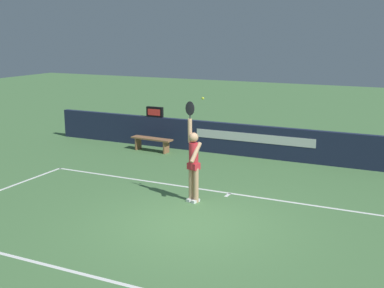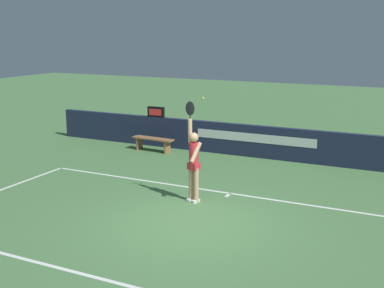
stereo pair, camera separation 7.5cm
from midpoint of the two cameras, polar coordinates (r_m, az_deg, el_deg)
name	(u,v)px [view 2 (the right image)]	position (r m, az deg, el deg)	size (l,w,h in m)	color
ground_plane	(191,224)	(10.92, 0.14, -9.18)	(60.00, 60.00, 0.00)	#4D7A45
court_lines	(186,228)	(10.69, -0.49, -9.65)	(11.23, 5.26, 0.00)	white
back_wall	(274,143)	(16.33, 9.59, 0.09)	(16.95, 0.19, 1.07)	#1C243F
speed_display	(156,112)	(17.89, -4.05, 3.70)	(0.64, 0.14, 0.37)	black
tennis_player	(193,161)	(11.97, 0.35, -1.96)	(0.47, 0.43, 2.49)	tan
tennis_ball	(203,98)	(11.61, 1.45, 5.28)	(0.06, 0.06, 0.06)	#CDE338
courtside_bench_near	(153,141)	(17.27, -4.40, 0.34)	(1.56, 0.47, 0.47)	#956441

